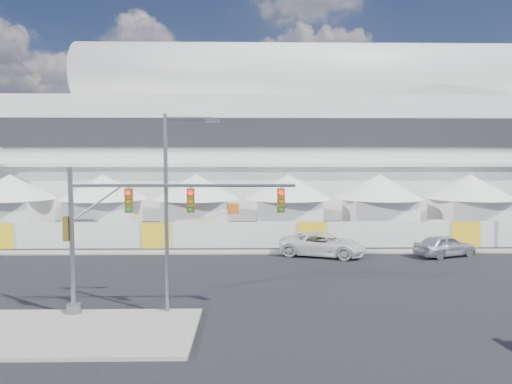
{
  "coord_description": "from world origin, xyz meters",
  "views": [
    {
      "loc": [
        1.05,
        -20.49,
        6.78
      ],
      "look_at": [
        1.61,
        10.0,
        4.64
      ],
      "focal_mm": 32.0,
      "sensor_mm": 36.0,
      "label": 1
    }
  ],
  "objects_px": {
    "streetlight_median": "(171,199)",
    "boom_lift": "(191,233)",
    "traffic_mast": "(126,230)",
    "sedan_silver": "(445,245)",
    "pickup_curb": "(322,244)",
    "lot_car_a": "(441,228)",
    "lot_car_c": "(90,229)"
  },
  "relations": [
    {
      "from": "streetlight_median",
      "to": "boom_lift",
      "type": "distance_m",
      "value": 17.79
    },
    {
      "from": "traffic_mast",
      "to": "boom_lift",
      "type": "bearing_deg",
      "value": 88.1
    },
    {
      "from": "sedan_silver",
      "to": "traffic_mast",
      "type": "relative_size",
      "value": 0.46
    },
    {
      "from": "traffic_mast",
      "to": "streetlight_median",
      "type": "height_order",
      "value": "streetlight_median"
    },
    {
      "from": "pickup_curb",
      "to": "streetlight_median",
      "type": "distance_m",
      "value": 15.5
    },
    {
      "from": "traffic_mast",
      "to": "lot_car_a",
      "type": "bearing_deg",
      "value": 42.84
    },
    {
      "from": "traffic_mast",
      "to": "boom_lift",
      "type": "distance_m",
      "value": 17.67
    },
    {
      "from": "sedan_silver",
      "to": "lot_car_a",
      "type": "distance_m",
      "value": 9.78
    },
    {
      "from": "lot_car_a",
      "to": "traffic_mast",
      "type": "relative_size",
      "value": 0.41
    },
    {
      "from": "sedan_silver",
      "to": "lot_car_a",
      "type": "xyz_separation_m",
      "value": [
        3.63,
        9.08,
        -0.09
      ]
    },
    {
      "from": "sedan_silver",
      "to": "pickup_curb",
      "type": "bearing_deg",
      "value": 66.12
    },
    {
      "from": "traffic_mast",
      "to": "boom_lift",
      "type": "xyz_separation_m",
      "value": [
        0.58,
        17.42,
        -2.93
      ]
    },
    {
      "from": "lot_car_a",
      "to": "streetlight_median",
      "type": "bearing_deg",
      "value": 163.15
    },
    {
      "from": "pickup_curb",
      "to": "boom_lift",
      "type": "relative_size",
      "value": 0.93
    },
    {
      "from": "traffic_mast",
      "to": "streetlight_median",
      "type": "distance_m",
      "value": 2.35
    },
    {
      "from": "pickup_curb",
      "to": "streetlight_median",
      "type": "relative_size",
      "value": 0.69
    },
    {
      "from": "lot_car_a",
      "to": "streetlight_median",
      "type": "relative_size",
      "value": 0.48
    },
    {
      "from": "lot_car_a",
      "to": "boom_lift",
      "type": "distance_m",
      "value": 22.5
    },
    {
      "from": "lot_car_a",
      "to": "boom_lift",
      "type": "bearing_deg",
      "value": 127.49
    },
    {
      "from": "lot_car_c",
      "to": "streetlight_median",
      "type": "relative_size",
      "value": 0.65
    },
    {
      "from": "streetlight_median",
      "to": "boom_lift",
      "type": "bearing_deg",
      "value": 94.52
    },
    {
      "from": "lot_car_c",
      "to": "traffic_mast",
      "type": "bearing_deg",
      "value": -173.58
    },
    {
      "from": "lot_car_a",
      "to": "lot_car_c",
      "type": "bearing_deg",
      "value": 119.69
    },
    {
      "from": "traffic_mast",
      "to": "streetlight_median",
      "type": "bearing_deg",
      "value": 5.88
    },
    {
      "from": "sedan_silver",
      "to": "pickup_curb",
      "type": "height_order",
      "value": "pickup_curb"
    },
    {
      "from": "lot_car_a",
      "to": "pickup_curb",
      "type": "bearing_deg",
      "value": 153.58
    },
    {
      "from": "pickup_curb",
      "to": "streetlight_median",
      "type": "xyz_separation_m",
      "value": [
        -8.59,
        -12.17,
        4.26
      ]
    },
    {
      "from": "sedan_silver",
      "to": "pickup_curb",
      "type": "xyz_separation_m",
      "value": [
        -8.6,
        0.34,
        0.06
      ]
    },
    {
      "from": "lot_car_a",
      "to": "traffic_mast",
      "type": "height_order",
      "value": "traffic_mast"
    },
    {
      "from": "lot_car_c",
      "to": "boom_lift",
      "type": "distance_m",
      "value": 9.53
    },
    {
      "from": "lot_car_a",
      "to": "traffic_mast",
      "type": "xyz_separation_m",
      "value": [
        -22.77,
        -21.12,
        3.1
      ]
    },
    {
      "from": "pickup_curb",
      "to": "lot_car_a",
      "type": "distance_m",
      "value": 15.04
    }
  ]
}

